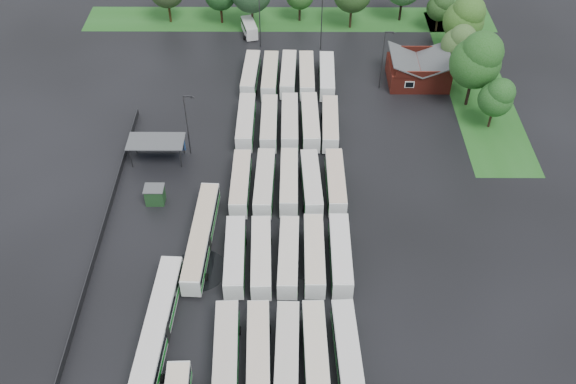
{
  "coord_description": "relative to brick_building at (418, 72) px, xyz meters",
  "views": [
    {
      "loc": [
        2.31,
        -51.07,
        61.3
      ],
      "look_at": [
        2.0,
        12.0,
        2.5
      ],
      "focal_mm": 40.0,
      "sensor_mm": 36.0,
      "label": 1
    }
  ],
  "objects": [
    {
      "name": "bus_r2c2",
      "position": [
        -21.88,
        -41.57,
        -0.11
      ],
      "size": [
        2.71,
        11.5,
        3.19
      ],
      "rotation": [
        0.0,
        0.0,
        -0.02
      ],
      "color": "white",
      "rests_on": "ground"
    },
    {
      "name": "puddle_3",
      "position": [
        -19.78,
        -46.12,
        -1.86
      ],
      "size": [
        4.81,
        4.81,
        0.01
      ],
      "primitive_type": "cylinder",
      "color": "black",
      "rests_on": "ground"
    },
    {
      "name": "bus_r4c1",
      "position": [
        -25.0,
        -14.4,
        -0.09
      ],
      "size": [
        2.48,
        11.6,
        3.23
      ],
      "rotation": [
        0.0,
        0.0,
        0.0
      ],
      "color": "white",
      "rests_on": "ground"
    },
    {
      "name": "bus_r5c2",
      "position": [
        -22.08,
        -0.56,
        -0.11
      ],
      "size": [
        2.83,
        11.55,
        3.19
      ],
      "rotation": [
        0.0,
        0.0,
        -0.03
      ],
      "color": "white",
      "rests_on": "ground"
    },
    {
      "name": "puddle_2",
      "position": [
        -32.96,
        -42.37,
        -1.86
      ],
      "size": [
        6.9,
        6.9,
        0.01
      ],
      "primitive_type": "cylinder",
      "color": "black",
      "rests_on": "ground"
    },
    {
      "name": "bus_r2c1",
      "position": [
        -25.25,
        -41.65,
        -0.1
      ],
      "size": [
        2.83,
        11.63,
        3.22
      ],
      "rotation": [
        0.0,
        0.0,
        0.03
      ],
      "color": "white",
      "rests_on": "ground"
    },
    {
      "name": "lamp_post_back_w",
      "position": [
        -27.15,
        11.45,
        4.35
      ],
      "size": [
        1.65,
        0.32,
        10.71
      ],
      "color": "#2D2D30",
      "rests_on": "ground"
    },
    {
      "name": "minibus",
      "position": [
        -29.54,
        16.0,
        -0.46
      ],
      "size": [
        3.48,
        6.13,
        2.53
      ],
      "rotation": [
        0.0,
        0.0,
        0.25
      ],
      "color": "white",
      "rests_on": "ground"
    },
    {
      "name": "west_fence",
      "position": [
        -46.2,
        -34.77,
        -1.27
      ],
      "size": [
        0.1,
        50.0,
        1.2
      ],
      "primitive_type": "cube",
      "color": "#2D2D30",
      "rests_on": "ground"
    },
    {
      "name": "bus_r3c4",
      "position": [
        -15.42,
        -27.89,
        -0.11
      ],
      "size": [
        2.55,
        11.51,
        3.2
      ],
      "rotation": [
        0.0,
        0.0,
        0.01
      ],
      "color": "white",
      "rests_on": "ground"
    },
    {
      "name": "artic_bus_west_b",
      "position": [
        -32.96,
        -38.28,
        -0.09
      ],
      "size": [
        3.25,
        17.31,
        3.19
      ],
      "rotation": [
        0.0,
        0.0,
        -0.05
      ],
      "color": "white",
      "rests_on": "ground"
    },
    {
      "name": "bus_r5c1",
      "position": [
        -25.19,
        -1.07,
        -0.08
      ],
      "size": [
        2.77,
        11.73,
        3.25
      ],
      "rotation": [
        0.0,
        0.0,
        -0.02
      ],
      "color": "white",
      "rests_on": "ground"
    },
    {
      "name": "tree_east_3",
      "position": [
        8.59,
        8.23,
        5.73
      ],
      "size": [
        7.13,
        7.13,
        11.81
      ],
      "color": "#321D12",
      "rests_on": "ground"
    },
    {
      "name": "lamp_post_nw",
      "position": [
        -36.52,
        -19.52,
        4.11
      ],
      "size": [
        1.59,
        0.31,
        10.29
      ],
      "color": "#2D2D30",
      "rests_on": "ground"
    },
    {
      "name": "bus_r3c3",
      "position": [
        -18.78,
        -28.12,
        -0.1
      ],
      "size": [
        2.98,
        11.61,
        3.2
      ],
      "rotation": [
        0.0,
        0.0,
        0.05
      ],
      "color": "white",
      "rests_on": "ground"
    },
    {
      "name": "bus_r5c0",
      "position": [
        -28.5,
        -0.57,
        -0.12
      ],
      "size": [
        2.96,
        11.5,
        3.17
      ],
      "rotation": [
        0.0,
        0.0,
        -0.05
      ],
      "color": "white",
      "rests_on": "ground"
    },
    {
      "name": "grass_strip_north",
      "position": [
        -22.0,
        22.03,
        -1.86
      ],
      "size": [
        80.0,
        10.0,
        0.01
      ],
      "primitive_type": "cube",
      "color": "#215F1D",
      "rests_on": "ground"
    },
    {
      "name": "brick_building",
      "position": [
        0.0,
        0.0,
        0.0
      ],
      "size": [
        10.07,
        8.6,
        5.39
      ],
      "color": "maroon",
      "rests_on": "ground"
    },
    {
      "name": "bus_r1c3",
      "position": [
        -18.92,
        -55.18,
        -0.07
      ],
      "size": [
        2.81,
        11.79,
        3.26
      ],
      "rotation": [
        0.0,
        0.0,
        0.03
      ],
      "color": "white",
      "rests_on": "ground"
    },
    {
      "name": "artic_bus_west_c",
      "position": [
        -36.36,
        -51.91,
        -0.02
      ],
      "size": [
        3.4,
        18.05,
        3.33
      ],
      "rotation": [
        0.0,
        0.0,
        -0.05
      ],
      "color": "white",
      "rests_on": "ground"
    },
    {
      "name": "bus_r5c4",
      "position": [
        -15.57,
        -1.1,
        -0.1
      ],
      "size": [
        2.74,
        11.62,
        3.22
      ],
      "rotation": [
        0.0,
        0.0,
        -0.02
      ],
      "color": "white",
      "rests_on": "ground"
    },
    {
      "name": "bus_r2c3",
      "position": [
        -18.73,
        -41.35,
        -0.08
      ],
      "size": [
        2.51,
        11.68,
        3.25
      ],
      "rotation": [
        0.0,
        0.0,
        -0.0
      ],
      "color": "white",
      "rests_on": "ground"
    },
    {
      "name": "bus_r1c2",
      "position": [
        -21.99,
        -55.42,
        -0.05
      ],
      "size": [
        2.74,
        11.89,
        3.3
      ],
      "rotation": [
        0.0,
        0.0,
        -0.02
      ],
      "color": "white",
      "rests_on": "ground"
    },
    {
      "name": "grass_strip_east",
      "position": [
        10.0,
        0.03,
        -1.86
      ],
      "size": [
        10.0,
        50.0,
        0.01
      ],
      "primitive_type": "cube",
      "color": "#215F1D",
      "rests_on": "ground"
    },
    {
      "name": "bus_r4c0",
      "position": [
        -28.58,
        -14.18,
        -0.05
      ],
      "size": [
        2.57,
        11.85,
        3.29
      ],
      "rotation": [
        0.0,
        0.0,
        -0.0
      ],
      "color": "white",
      "rests_on": "ground"
    },
    {
      "name": "bus_r2c0",
      "position": [
        -28.48,
        -41.59,
        -0.11
      ],
      "size": [
        2.8,
        11.51,
        3.18
      ],
      "rotation": [
        0.0,
        0.0,
        0.03
      ],
      "color": "white",
      "rests_on": "ground"
    },
    {
      "name": "wash_shed",
      "position": [
        -41.2,
        -20.74,
        1.12
      ],
      "size": [
        8.2,
        4.2,
        3.58
      ],
      "color": "#2D2D30",
      "rests_on": "ground"
    },
    {
      "name": "bus_r4c2",
      "position": [
        -21.82,
        -14.21,
        -0.03
      ],
      "size": [
        2.57,
        11.97,
        3.33
      ],
      "rotation": [
        0.0,
        0.0,
        0.0
      ],
      "color": "white",
      "rests_on": "ground"
    },
    {
      "name": "ground",
      "position": [
        -24.0,
        -42.77,
        -1.87
      ],
      "size": [
        160.0,
        160.0,
        0.0
      ],
      "primitive_type": "plane",
      "color": "black",
      "rests_on": "ground"
    },
    {
      "name": "bus_r1c0",
      "position": [
        -28.5,
        -55.49,
        -0.02
      ],
      "size": [
        3.1,
        12.16,
        3.36
      ],
      "rotation": [
        0.0,
        0.0,
        0.05
      ],
      "color": "white",
      "rests_on": "ground"
    },
    {
      "name": "tree_east_4",
      "position": [
        6.32,
        17.51,
        3.28
      ],
      "size": [
        4.84,
        4.84,
        8.01
      ],
      "color": "black",
      "rests_on": "ground"
    },
    {
      "name": "bus_r4c3",
      "position": [
        -18.66,
        -14.12,
        -0.02
      ],
      "size": [
        2.79,
        12.09,
        3.35
      ],
      "rotation": [
        0.0,
        0.0,
        0.02
      ],
      "color": "white",
      "rests_on": "ground"
    },
    {
      "name": "bus_r3c2",
      "position": [
        -21.87,
        -27.82,
        -0.1
      ],
      "size": [
        2.53,
        11.57,
        3.22
      ],
      "rotation": [
        0.0,
        0.0,
        -0.01
      ],
      "color": "white",
      "rests_on": "ground"
    },
    {
      "name": "bus_r3c1",
      "position": [
        -25.27,
        -28.11,
        -0.07
      ],
      "size": [
        2.8,
        11.8,
        3.27
      ],
      "rotation": [
        0.0,
        0.0,
        -0.03
      ],
      "color": "white",
      "rests_on": "ground"
    },
    {
      "name": "bus_r1c1",
      "position": [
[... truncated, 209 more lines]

